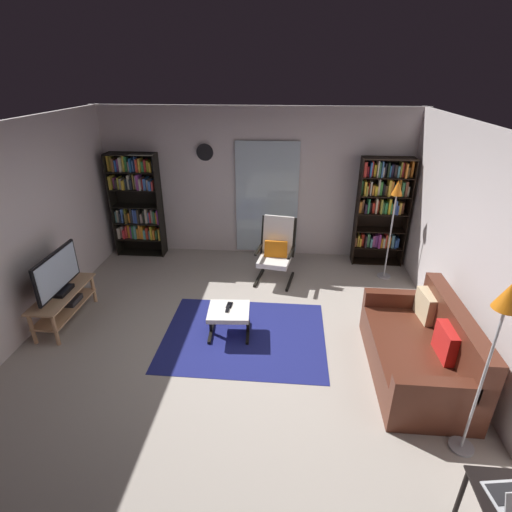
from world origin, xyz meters
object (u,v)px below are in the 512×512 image
Objects in this scene: floor_lamp_by_shelf at (395,204)px; wall_clock at (205,152)px; bookshelf_near_tv at (137,202)px; bookshelf_near_sofa at (382,206)px; cell_phone at (229,305)px; television at (57,274)px; floor_lamp_by_sofa at (503,318)px; side_table at (509,509)px; ottoman at (229,314)px; lounge_armchair at (276,248)px; tv_remote at (228,309)px; leather_sofa at (421,351)px; tv_stand at (65,301)px.

wall_clock is (-3.08, 0.75, 0.59)m from floor_lamp_by_shelf.
bookshelf_near_tv is 1.00× the size of bookshelf_near_sofa.
television is at bearing -176.47° from cell_phone.
floor_lamp_by_sofa is 1.31m from side_table.
television is 0.55× the size of floor_lamp_by_sofa.
wall_clock is (-3.11, 4.05, 0.43)m from floor_lamp_by_sofa.
cell_phone is (-0.01, 0.10, 0.07)m from ottoman.
lounge_armchair is at bearing -36.48° from wall_clock.
lounge_armchair is at bearing -173.81° from floor_lamp_by_shelf.
bookshelf_near_tv is at bearing 179.97° from bookshelf_near_sofa.
television is 3.28× the size of wall_clock.
ottoman is 0.32× the size of floor_lamp_by_sofa.
floor_lamp_by_sofa is 5.12m from wall_clock.
bookshelf_near_sofa is 12.87× the size of tv_remote.
ottoman is (1.99, -2.34, -0.69)m from bookshelf_near_tv.
leather_sofa is (4.48, -0.64, -0.42)m from television.
tv_remote is 1.03× the size of cell_phone.
wall_clock reaches higher than floor_lamp_by_sofa.
lounge_armchair is (-1.70, 2.12, 0.23)m from leather_sofa.
bookshelf_near_tv is 6.39× the size of wall_clock.
cell_phone is at bearing -110.11° from lounge_armchair.
side_table is 1.75× the size of wall_clock.
lounge_armchair is 4.29m from side_table.
bookshelf_near_sofa is 3.27m from cell_phone.
television is 1.88× the size of side_table.
wall_clock is at bearing 127.57° from floor_lamp_by_sofa.
television is at bearing 178.52° from tv_remote.
cell_phone is (-2.24, 0.64, 0.07)m from leather_sofa.
floor_lamp_by_shelf is (2.33, 1.77, 0.96)m from ottoman.
floor_lamp_by_sofa reaches higher than lounge_armchair.
bookshelf_near_tv is 13.23× the size of cell_phone.
floor_lamp_by_shelf is (4.58, 1.66, 0.97)m from tv_stand.
tv_stand is 2.03× the size of ottoman.
floor_lamp_by_sofa is 3.30m from floor_lamp_by_shelf.
side_table reaches higher than tv_remote.
tv_stand is at bearing -96.69° from bookshelf_near_tv.
floor_lamp_by_sofa is (1.83, -3.10, 0.88)m from lounge_armchair.
tv_remote is 0.10m from cell_phone.
bookshelf_near_sofa reaches higher than floor_lamp_by_shelf.
wall_clock reaches higher than floor_lamp_by_shelf.
wall_clock is at bearing 8.46° from bookshelf_near_tv.
tv_stand is 2.24m from tv_remote.
tv_stand is at bearing 177.97° from tv_remote.
wall_clock is at bearing 134.16° from leather_sofa.
lounge_armchair reaches higher than ottoman.
tv_stand is 0.43m from television.
tv_remote is (1.98, -2.34, -0.61)m from bookshelf_near_tv.
bookshelf_near_sofa is at bearing 45.83° from ottoman.
television reaches higher than leather_sofa.
bookshelf_near_sofa is 1.07× the size of floor_lamp_by_sofa.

